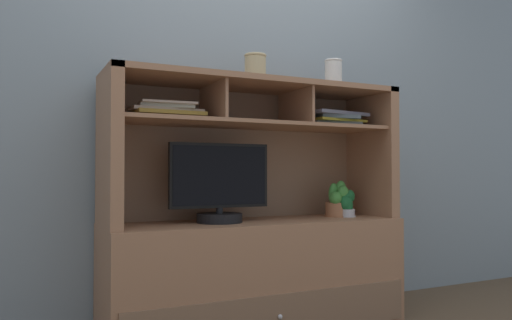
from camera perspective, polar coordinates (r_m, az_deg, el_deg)
The scene contains 9 objects.
back_wall at distance 3.06m, azimuth -2.38°, elevation 9.07°, with size 6.00×0.02×2.80m, color gray.
media_console at distance 2.78m, azimuth -0.06°, elevation -10.15°, with size 1.63×0.54×1.34m.
tv_monitor at distance 2.65m, azimuth -4.16°, elevation -3.27°, with size 0.55×0.24×0.42m.
potted_orchid at distance 3.03m, azimuth 10.30°, elevation -4.95°, with size 0.11×0.10×0.16m.
potted_fern at distance 3.04m, azimuth 9.18°, elevation -4.74°, with size 0.15×0.15×0.21m.
magazine_stack_left at distance 2.64m, azimuth -10.33°, elevation 5.35°, with size 0.42×0.33×0.08m.
magazine_stack_centre at distance 3.03m, azimuth 8.48°, elevation 4.56°, with size 0.42×0.35×0.08m.
ceramic_vase at distance 3.09m, azimuth 8.80°, elevation 9.60°, with size 0.11×0.11×0.18m.
accent_vase at distance 2.81m, azimuth -0.08°, elevation 10.42°, with size 0.12×0.12×0.16m.
Camera 1 is at (-1.20, -2.47, 0.84)m, focal length 35.15 mm.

